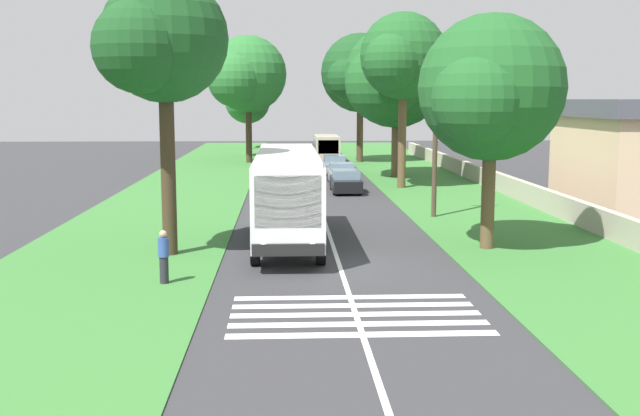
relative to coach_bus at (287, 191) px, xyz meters
name	(u,v)px	position (x,y,z in m)	size (l,w,h in m)	color
ground	(339,264)	(-3.96, -1.80, -2.15)	(160.00, 160.00, 0.00)	#333335
grass_verge_left	(169,206)	(11.04, 6.40, -2.13)	(120.00, 8.00, 0.04)	#387533
grass_verge_right	(468,204)	(11.04, -10.00, -2.13)	(120.00, 8.00, 0.04)	#387533
centre_line	(320,206)	(11.04, -1.80, -2.14)	(110.00, 0.16, 0.01)	silver
coach_bus	(287,191)	(0.00, 0.00, 0.00)	(11.16, 2.62, 3.73)	white
zebra_crossing	(356,314)	(-10.25, -1.80, -2.14)	(4.05, 6.80, 0.01)	silver
trailing_car_0	(346,182)	(16.94, -3.71, -1.48)	(4.30, 1.78, 1.43)	black
trailing_car_1	(341,174)	(22.03, -3.82, -1.48)	(4.30, 1.78, 1.43)	gray
trailing_car_2	(334,165)	(29.11, -3.79, -1.48)	(4.30, 1.78, 1.43)	gray
trailing_minibus_0	(326,146)	(38.39, -3.69, -0.60)	(6.00, 2.14, 2.53)	#BFB299
roadside_tree_left_0	(247,76)	(59.74, 4.36, 6.23)	(7.74, 6.52, 11.79)	brown
roadside_tree_left_1	(246,77)	(39.57, 3.54, 5.63)	(8.76, 6.95, 11.43)	#3D2D1E
roadside_tree_left_2	(160,44)	(-2.06, 4.54, 5.60)	(5.63, 4.63, 10.20)	#3D2D1E
roadside_tree_left_3	(247,102)	(47.41, 3.87, 3.34)	(5.19, 4.55, 7.84)	#4C3826
roadside_tree_right_0	(359,75)	(40.15, -6.71, 5.78)	(8.67, 7.16, 11.69)	#4C3826
roadside_tree_right_1	(392,79)	(26.00, -7.82, 5.07)	(9.11, 7.67, 11.17)	brown
roadside_tree_right_2	(487,92)	(-1.21, -7.62, 3.89)	(6.86, 5.56, 8.96)	brown
roadside_tree_right_3	(401,59)	(19.13, -7.38, 6.18)	(6.86, 5.57, 11.27)	brown
utility_pole	(435,131)	(6.60, -7.23, 2.12)	(0.24, 1.40, 8.16)	#473828
roadside_wall	(503,183)	(16.04, -13.40, -1.54)	(70.00, 0.40, 1.14)	#B2A893
pedestrian	(164,256)	(-6.60, 3.91, -1.24)	(0.34, 0.34, 1.69)	#26262D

